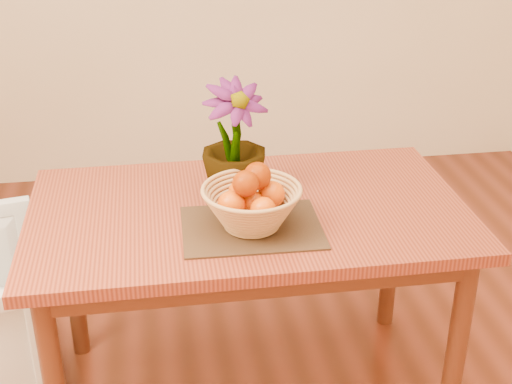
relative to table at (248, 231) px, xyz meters
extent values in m
cube|color=maroon|center=(0.00, 0.00, 0.07)|extent=(1.40, 0.80, 0.04)
cube|color=#492011|center=(0.00, 0.00, 0.01)|extent=(1.28, 0.68, 0.08)
cylinder|color=#492011|center=(0.62, -0.32, -0.31)|extent=(0.06, 0.06, 0.71)
cylinder|color=#492011|center=(-0.62, 0.32, -0.31)|extent=(0.06, 0.06, 0.71)
cylinder|color=#492011|center=(0.62, 0.32, -0.31)|extent=(0.06, 0.06, 0.71)
cube|color=#3A2215|center=(-0.01, -0.14, 0.09)|extent=(0.43, 0.33, 0.01)
cylinder|color=#B3834A|center=(-0.01, -0.14, 0.10)|extent=(0.15, 0.15, 0.01)
sphere|color=#D04403|center=(-0.01, -0.14, 0.18)|extent=(0.07, 0.07, 0.07)
sphere|color=#D04403|center=(0.05, -0.11, 0.19)|extent=(0.08, 0.08, 0.08)
sphere|color=#D04403|center=(-0.03, -0.07, 0.18)|extent=(0.08, 0.08, 0.08)
sphere|color=#D04403|center=(-0.07, -0.16, 0.19)|extent=(0.08, 0.08, 0.08)
sphere|color=#D04403|center=(0.01, -0.20, 0.18)|extent=(0.08, 0.08, 0.08)
sphere|color=#D04403|center=(0.01, -0.12, 0.25)|extent=(0.08, 0.08, 0.08)
sphere|color=#D04403|center=(-0.03, -0.16, 0.25)|extent=(0.08, 0.08, 0.08)
sphere|color=#D04403|center=(0.01, -0.12, 0.25)|extent=(0.08, 0.08, 0.08)
sphere|color=#D04403|center=(-0.03, -0.16, 0.25)|extent=(0.08, 0.08, 0.08)
imported|color=#164012|center=(-0.03, 0.10, 0.28)|extent=(0.27, 0.27, 0.38)
camera|label=1|loc=(-0.29, -2.00, 1.14)|focal=50.00mm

